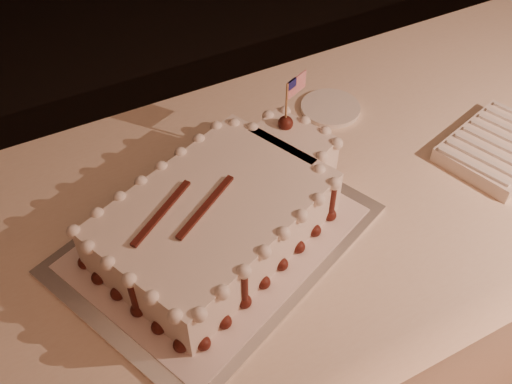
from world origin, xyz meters
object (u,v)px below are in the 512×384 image
napkin_stack (499,148)px  side_plate (330,108)px  banquet_table (366,266)px  cake_board (217,239)px  sheet_cake (226,210)px

napkin_stack → side_plate: bearing=128.4°
napkin_stack → side_plate: size_ratio=2.03×
banquet_table → cake_board: 0.56m
cake_board → side_plate: (0.39, 0.22, 0.00)m
banquet_table → sheet_cake: bearing=-177.3°
cake_board → side_plate: 0.44m
banquet_table → sheet_cake: 0.58m
banquet_table → sheet_cake: sheet_cake is taller
banquet_table → side_plate: 0.43m
side_plate → sheet_cake: bearing=-149.7°
banquet_table → side_plate: bearing=98.0°
sheet_cake → napkin_stack: size_ratio=1.89×
sheet_cake → side_plate: 0.42m
sheet_cake → banquet_table: bearing=2.7°
banquet_table → sheet_cake: size_ratio=4.68×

